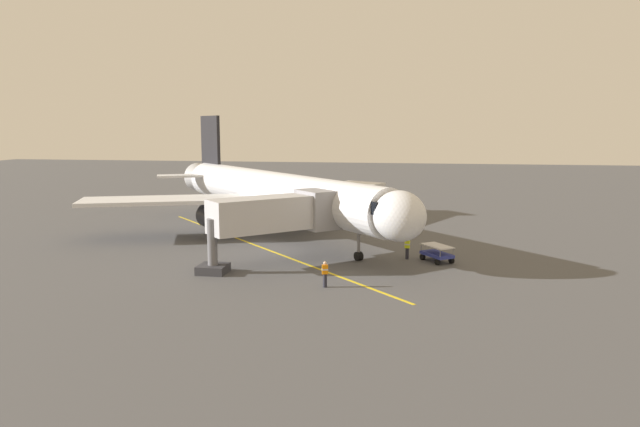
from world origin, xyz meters
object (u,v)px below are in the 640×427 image
ground_crew_wing_walker (325,274)px  baggage_cart_near_nose (437,253)px  airplane (273,192)px  ground_crew_marshaller (407,248)px  jet_bridge (282,214)px

ground_crew_wing_walker → baggage_cart_near_nose: bearing=-130.5°
baggage_cart_near_nose → airplane: bearing=-31.8°
airplane → baggage_cart_near_nose: airplane is taller
airplane → ground_crew_marshaller: size_ratio=19.54×
jet_bridge → ground_crew_wing_walker: bearing=124.9°
ground_crew_wing_walker → airplane: bearing=-66.2°
jet_bridge → ground_crew_marshaller: bearing=-162.5°
ground_crew_marshaller → baggage_cart_near_nose: size_ratio=0.58×
ground_crew_marshaller → baggage_cart_near_nose: 2.34m
airplane → jet_bridge: bearing=107.1°
airplane → ground_crew_wing_walker: (-7.95, 18.07, -3.12)m
ground_crew_wing_walker → ground_crew_marshaller: bearing=-119.2°
ground_crew_marshaller → baggage_cart_near_nose: ground_crew_marshaller is taller
ground_crew_marshaller → ground_crew_wing_walker: same height
airplane → ground_crew_wing_walker: 19.98m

